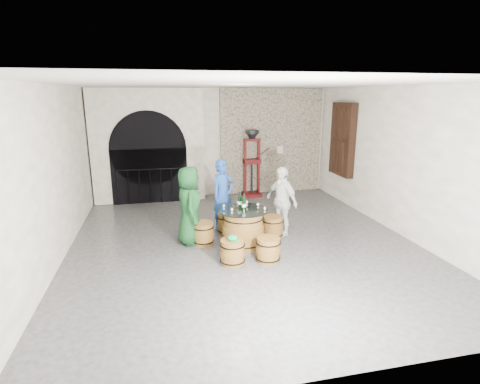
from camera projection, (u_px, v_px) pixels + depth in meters
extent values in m
plane|color=#313134|center=(243.00, 242.00, 7.86)|extent=(8.00, 8.00, 0.00)
plane|color=white|center=(213.00, 143.00, 11.23)|extent=(8.00, 0.00, 8.00)
plane|color=white|center=(335.00, 243.00, 3.68)|extent=(8.00, 0.00, 8.00)
plane|color=white|center=(54.00, 176.00, 6.72)|extent=(0.00, 8.00, 8.00)
plane|color=white|center=(399.00, 161.00, 8.19)|extent=(0.00, 8.00, 8.00)
plane|color=beige|center=(243.00, 84.00, 7.05)|extent=(8.00, 8.00, 0.00)
cube|color=tan|center=(271.00, 142.00, 11.55)|extent=(3.20, 0.12, 3.18)
cube|color=white|center=(148.00, 146.00, 10.60)|extent=(3.10, 0.50, 3.18)
cube|color=black|center=(150.00, 176.00, 10.56)|extent=(2.10, 0.03, 1.55)
cylinder|color=black|center=(148.00, 149.00, 10.36)|extent=(2.10, 0.03, 2.10)
cylinder|color=black|center=(150.00, 169.00, 10.44)|extent=(1.79, 0.04, 0.04)
cylinder|color=black|center=(118.00, 188.00, 10.38)|extent=(0.02, 0.02, 0.98)
cylinder|color=black|center=(129.00, 188.00, 10.44)|extent=(0.02, 0.02, 0.98)
cylinder|color=black|center=(140.00, 187.00, 10.50)|extent=(0.02, 0.02, 0.98)
cylinder|color=black|center=(151.00, 187.00, 10.57)|extent=(0.02, 0.02, 0.98)
cylinder|color=black|center=(161.00, 186.00, 10.63)|extent=(0.02, 0.02, 0.98)
cylinder|color=black|center=(172.00, 185.00, 10.69)|extent=(0.02, 0.02, 0.98)
cylinder|color=black|center=(182.00, 185.00, 10.75)|extent=(0.02, 0.02, 0.98)
cube|color=black|center=(343.00, 139.00, 10.38)|extent=(0.20, 1.10, 2.00)
cube|color=black|center=(341.00, 140.00, 10.37)|extent=(0.06, 0.88, 1.76)
cube|color=black|center=(342.00, 139.00, 10.38)|extent=(0.22, 0.92, 0.06)
cube|color=black|center=(347.00, 141.00, 10.10)|extent=(0.22, 0.06, 1.80)
cube|color=black|center=(342.00, 139.00, 10.38)|extent=(0.22, 0.06, 1.80)
cube|color=black|center=(337.00, 138.00, 10.65)|extent=(0.22, 0.06, 1.80)
cylinder|color=brown|center=(243.00, 229.00, 7.57)|extent=(0.79, 0.79, 0.74)
cylinder|color=brown|center=(243.00, 229.00, 7.57)|extent=(0.84, 0.84, 0.16)
torus|color=black|center=(243.00, 241.00, 7.63)|extent=(0.84, 0.84, 0.02)
torus|color=black|center=(243.00, 217.00, 7.51)|extent=(0.84, 0.84, 0.02)
cylinder|color=brown|center=(243.00, 211.00, 7.47)|extent=(0.80, 0.80, 0.02)
cylinder|color=black|center=(243.00, 210.00, 7.47)|extent=(1.02, 1.02, 0.01)
cylinder|color=brown|center=(203.00, 234.00, 7.74)|extent=(0.42, 0.42, 0.44)
cylinder|color=brown|center=(203.00, 234.00, 7.74)|extent=(0.45, 0.45, 0.10)
torus|color=black|center=(203.00, 240.00, 7.78)|extent=(0.46, 0.46, 0.02)
torus|color=black|center=(203.00, 227.00, 7.70)|extent=(0.46, 0.46, 0.02)
cylinder|color=brown|center=(203.00, 223.00, 7.68)|extent=(0.43, 0.43, 0.02)
cylinder|color=brown|center=(227.00, 223.00, 8.35)|extent=(0.42, 0.42, 0.44)
cylinder|color=brown|center=(227.00, 223.00, 8.35)|extent=(0.45, 0.45, 0.10)
torus|color=black|center=(228.00, 230.00, 8.39)|extent=(0.46, 0.46, 0.02)
torus|color=black|center=(227.00, 217.00, 8.31)|extent=(0.46, 0.46, 0.02)
cylinder|color=brown|center=(227.00, 214.00, 8.29)|extent=(0.43, 0.43, 0.02)
cylinder|color=brown|center=(273.00, 227.00, 8.12)|extent=(0.42, 0.42, 0.44)
cylinder|color=brown|center=(273.00, 227.00, 8.12)|extent=(0.45, 0.45, 0.10)
torus|color=black|center=(273.00, 233.00, 8.16)|extent=(0.46, 0.46, 0.02)
torus|color=black|center=(273.00, 220.00, 8.09)|extent=(0.46, 0.46, 0.02)
cylinder|color=brown|center=(273.00, 217.00, 8.07)|extent=(0.43, 0.43, 0.02)
cylinder|color=brown|center=(268.00, 250.00, 6.92)|extent=(0.42, 0.42, 0.44)
cylinder|color=brown|center=(268.00, 250.00, 6.92)|extent=(0.45, 0.45, 0.10)
torus|color=black|center=(268.00, 257.00, 6.96)|extent=(0.46, 0.46, 0.02)
torus|color=black|center=(268.00, 242.00, 6.89)|extent=(0.46, 0.46, 0.02)
cylinder|color=brown|center=(268.00, 238.00, 6.87)|extent=(0.43, 0.43, 0.02)
cylinder|color=brown|center=(232.00, 252.00, 6.82)|extent=(0.42, 0.42, 0.44)
cylinder|color=brown|center=(232.00, 252.00, 6.82)|extent=(0.45, 0.45, 0.10)
torus|color=black|center=(232.00, 260.00, 6.86)|extent=(0.46, 0.46, 0.02)
torus|color=black|center=(232.00, 245.00, 6.78)|extent=(0.46, 0.46, 0.02)
cylinder|color=brown|center=(232.00, 241.00, 6.76)|extent=(0.43, 0.43, 0.02)
ellipsoid|color=#0C8B42|center=(232.00, 238.00, 6.75)|extent=(0.19, 0.19, 0.10)
cylinder|color=#0C8B42|center=(237.00, 240.00, 6.74)|extent=(0.12, 0.12, 0.01)
imported|color=#11401C|center=(189.00, 206.00, 7.64)|extent=(0.53, 0.80, 1.62)
imported|color=navy|center=(223.00, 195.00, 8.42)|extent=(0.71, 0.64, 1.62)
imported|color=silver|center=(281.00, 201.00, 8.14)|extent=(0.72, 0.97, 1.53)
cylinder|color=black|center=(244.00, 205.00, 7.39)|extent=(0.07, 0.07, 0.22)
cylinder|color=white|center=(244.00, 205.00, 7.39)|extent=(0.08, 0.08, 0.06)
cone|color=black|center=(244.00, 199.00, 7.36)|extent=(0.07, 0.07, 0.05)
cylinder|color=black|center=(244.00, 196.00, 7.34)|extent=(0.03, 0.03, 0.07)
cylinder|color=black|center=(244.00, 204.00, 7.44)|extent=(0.07, 0.07, 0.22)
cylinder|color=white|center=(244.00, 205.00, 7.45)|extent=(0.08, 0.08, 0.06)
cone|color=black|center=(244.00, 198.00, 7.41)|extent=(0.07, 0.07, 0.05)
cylinder|color=black|center=(244.00, 195.00, 7.40)|extent=(0.03, 0.03, 0.07)
cylinder|color=black|center=(240.00, 202.00, 7.57)|extent=(0.07, 0.07, 0.22)
cylinder|color=white|center=(240.00, 203.00, 7.57)|extent=(0.08, 0.08, 0.06)
cone|color=black|center=(240.00, 196.00, 7.54)|extent=(0.07, 0.07, 0.05)
cylinder|color=black|center=(240.00, 194.00, 7.52)|extent=(0.03, 0.03, 0.07)
cylinder|color=brown|center=(222.00, 192.00, 10.81)|extent=(0.40, 0.40, 0.56)
cylinder|color=brown|center=(222.00, 192.00, 10.81)|extent=(0.43, 0.43, 0.12)
torus|color=black|center=(222.00, 198.00, 10.86)|extent=(0.44, 0.44, 0.02)
torus|color=black|center=(222.00, 186.00, 10.76)|extent=(0.44, 0.44, 0.02)
cylinder|color=brown|center=(222.00, 182.00, 10.74)|extent=(0.41, 0.41, 0.02)
cube|color=#4B0C0D|center=(252.00, 194.00, 11.43)|extent=(0.56, 0.46, 0.11)
cube|color=#4B0C0D|center=(252.00, 161.00, 11.17)|extent=(0.51, 0.33, 0.13)
cube|color=#4B0C0D|center=(252.00, 140.00, 11.01)|extent=(0.50, 0.14, 0.07)
cylinder|color=black|center=(252.00, 176.00, 11.28)|extent=(0.06, 0.06, 1.05)
cylinder|color=black|center=(252.00, 132.00, 10.94)|extent=(0.40, 0.40, 0.09)
cone|color=black|center=(252.00, 136.00, 10.98)|extent=(0.40, 0.40, 0.21)
cube|color=#4B0C0D|center=(245.00, 168.00, 11.16)|extent=(0.08, 0.08, 1.69)
cube|color=#4B0C0D|center=(259.00, 167.00, 11.26)|extent=(0.08, 0.08, 1.69)
cylinder|color=#4B0C0D|center=(263.00, 153.00, 11.14)|extent=(0.45, 0.05, 0.33)
cube|color=silver|center=(280.00, 150.00, 11.59)|extent=(0.18, 0.10, 0.22)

